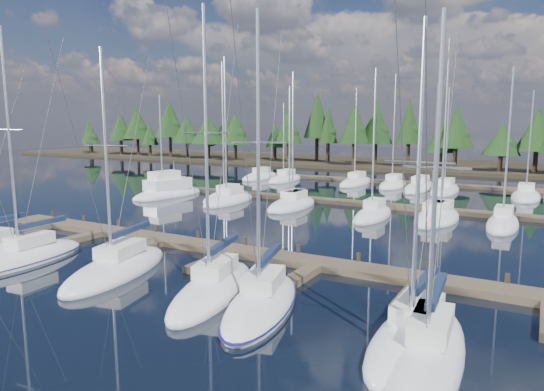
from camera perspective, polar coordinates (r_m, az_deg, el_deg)
The scene contains 13 objects.
ground at distance 42.45m, azimuth 4.89°, elevation -3.08°, with size 260.00×260.00×0.00m, color black.
far_shore at distance 99.67m, azimuth 19.48°, elevation 3.35°, with size 220.00×30.00×0.60m, color #2D2719.
main_dock at distance 31.66m, azimuth -4.78°, elevation -6.76°, with size 44.00×6.13×0.90m.
back_docks at distance 60.52m, azimuth 12.66°, elevation 0.44°, with size 50.00×21.80×0.40m.
front_sailboat_1 at distance 33.78m, azimuth -26.99°, elevation -6.54°, with size 3.41×8.92×14.81m.
front_sailboat_2 at distance 29.37m, azimuth -17.75°, elevation -8.22°, with size 4.95×9.54×13.32m.
front_sailboat_3 at distance 24.90m, azimuth -6.96°, elevation -10.87°, with size 4.68×9.23×14.68m.
front_sailboat_4 at distance 22.91m, azimuth -1.23°, elevation -12.60°, with size 4.94×9.00×14.03m.
front_sailboat_5 at distance 20.37m, azimuth 16.36°, elevation -15.78°, with size 2.98×8.48×13.00m.
front_sailboat_6 at distance 19.10m, azimuth 17.92°, elevation -17.54°, with size 3.07×9.45×12.92m.
back_sailboat_rows at distance 56.32m, azimuth 11.65°, elevation -0.05°, with size 45.75×31.11×16.66m.
motor_yacht_left at distance 58.03m, azimuth -12.15°, elevation 0.45°, with size 4.72×10.20×4.92m.
tree_line at distance 89.53m, azimuth 18.97°, elevation 7.37°, with size 186.57×11.55×14.26m.
Camera 1 is at (17.27, -7.82, 8.57)m, focal length 32.00 mm.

